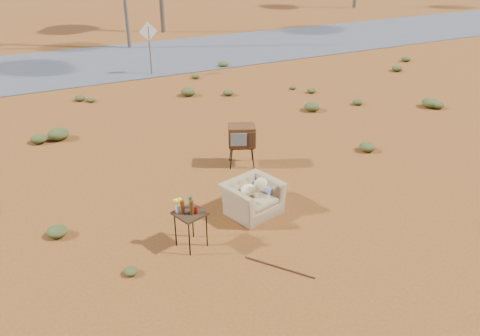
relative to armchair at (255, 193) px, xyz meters
name	(u,v)px	position (x,y,z in m)	size (l,w,h in m)	color
ground	(254,224)	(-0.25, -0.45, -0.45)	(140.00, 140.00, 0.00)	brown
highway	(101,63)	(-0.25, 14.55, -0.43)	(140.00, 7.00, 0.04)	#565659
armchair	(255,193)	(0.00, 0.00, 0.00)	(1.41, 1.13, 0.97)	#9A7E54
tv_unit	(242,136)	(0.76, 2.14, 0.36)	(0.83, 0.76, 1.09)	black
side_table	(187,211)	(-1.73, -0.56, 0.33)	(0.66, 0.66, 1.06)	#332012
rusty_bar	(279,267)	(-0.53, -1.92, -0.43)	(0.04, 0.04, 1.35)	#472413
road_sign	(149,39)	(1.25, 11.55, 1.05)	(0.78, 0.06, 2.19)	brown
scrub_patch	(152,147)	(-1.07, 3.96, -0.31)	(17.49, 8.07, 0.33)	#444E22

